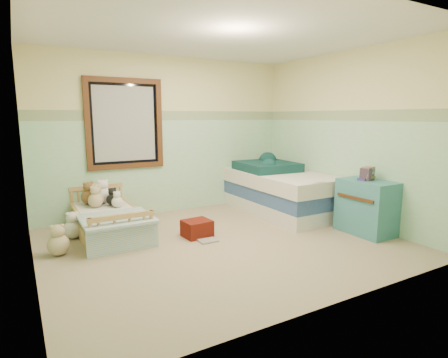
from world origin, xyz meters
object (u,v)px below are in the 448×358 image
plush_floor_tan (58,245)px  twin_bed_frame (279,205)px  toddler_bed_frame (109,227)px  plush_floor_cream (73,229)px  dresser (366,207)px  red_pillow (197,228)px  floor_book (208,241)px

plush_floor_tan → twin_bed_frame: (3.39, 0.29, -0.01)m
toddler_bed_frame → twin_bed_frame: 2.72m
plush_floor_cream → dresser: size_ratio=0.33×
red_pillow → plush_floor_tan: bearing=173.8°
floor_book → twin_bed_frame: bearing=24.4°
red_pillow → plush_floor_cream: bearing=153.0°
twin_bed_frame → red_pillow: size_ratio=5.87×
plush_floor_cream → red_pillow: bearing=-27.0°
plush_floor_cream → dresser: 3.88m
plush_floor_cream → plush_floor_tan: plush_floor_tan is taller
plush_floor_cream → plush_floor_tan: bearing=-112.7°
dresser → red_pillow: dresser is taller
red_pillow → floor_book: (0.03, -0.25, -0.10)m
twin_bed_frame → floor_book: twin_bed_frame is taller
toddler_bed_frame → plush_floor_cream: bearing=174.1°
plush_floor_cream → floor_book: (1.46, -0.98, -0.11)m
toddler_bed_frame → plush_floor_tan: bearing=-143.2°
red_pillow → dresser: bearing=-26.0°
toddler_bed_frame → dresser: dresser is taller
plush_floor_cream → plush_floor_tan: 0.59m
plush_floor_tan → dresser: size_ratio=0.34×
toddler_bed_frame → twin_bed_frame: bearing=-4.5°
plush_floor_tan → floor_book: bearing=-14.3°
twin_bed_frame → floor_book: bearing=-157.1°
red_pillow → floor_book: bearing=-82.3°
twin_bed_frame → red_pillow: (-1.73, -0.47, -0.00)m
toddler_bed_frame → dresser: (3.03, -1.68, 0.26)m
toddler_bed_frame → twin_bed_frame: size_ratio=0.75×
plush_floor_cream → plush_floor_tan: (-0.23, -0.55, 0.00)m
plush_floor_cream → dresser: bearing=-26.4°
plush_floor_cream → plush_floor_tan: size_ratio=0.98×
toddler_bed_frame → plush_floor_tan: plush_floor_tan is taller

